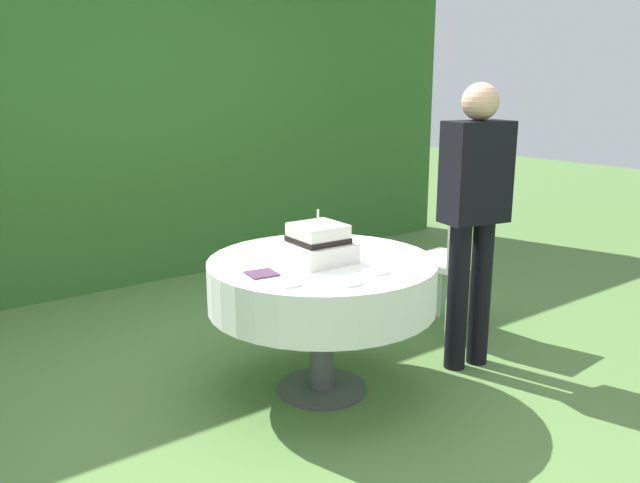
# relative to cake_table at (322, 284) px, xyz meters

# --- Properties ---
(ground_plane) EXTENTS (20.00, 20.00, 0.00)m
(ground_plane) POSITION_rel_cake_table_xyz_m (0.00, 0.00, -0.59)
(ground_plane) COLOR #547A3D
(foliage_hedge) EXTENTS (6.52, 0.41, 2.90)m
(foliage_hedge) POSITION_rel_cake_table_xyz_m (0.00, 2.57, 0.86)
(foliage_hedge) COLOR #336628
(foliage_hedge) RESTS_ON ground_plane
(cake_table) EXTENTS (1.17, 1.17, 0.72)m
(cake_table) POSITION_rel_cake_table_xyz_m (0.00, 0.00, 0.00)
(cake_table) COLOR #4C4C51
(cake_table) RESTS_ON ground_plane
(wedding_cake) EXTENTS (0.33, 0.32, 0.27)m
(wedding_cake) POSITION_rel_cake_table_xyz_m (-0.03, -0.01, 0.22)
(wedding_cake) COLOR white
(wedding_cake) RESTS_ON cake_table
(serving_plate_near) EXTENTS (0.13, 0.13, 0.01)m
(serving_plate_near) POSITION_rel_cake_table_xyz_m (0.07, -0.33, 0.13)
(serving_plate_near) COLOR white
(serving_plate_near) RESTS_ON cake_table
(serving_plate_far) EXTENTS (0.12, 0.12, 0.01)m
(serving_plate_far) POSITION_rel_cake_table_xyz_m (-0.37, -0.24, 0.13)
(serving_plate_far) COLOR white
(serving_plate_far) RESTS_ON cake_table
(serving_plate_left) EXTENTS (0.13, 0.13, 0.01)m
(serving_plate_left) POSITION_rel_cake_table_xyz_m (-0.14, -0.39, 0.13)
(serving_plate_left) COLOR white
(serving_plate_left) RESTS_ON cake_table
(serving_plate_right) EXTENTS (0.12, 0.12, 0.01)m
(serving_plate_right) POSITION_rel_cake_table_xyz_m (-0.13, 0.28, 0.13)
(serving_plate_right) COLOR white
(serving_plate_right) RESTS_ON cake_table
(napkin_stack) EXTENTS (0.15, 0.15, 0.01)m
(napkin_stack) POSITION_rel_cake_table_xyz_m (-0.38, -0.03, 0.13)
(napkin_stack) COLOR #4C2D47
(napkin_stack) RESTS_ON cake_table
(garden_chair) EXTENTS (0.43, 0.43, 0.89)m
(garden_chair) POSITION_rel_cake_table_xyz_m (1.18, 0.14, -0.05)
(garden_chair) COLOR white
(garden_chair) RESTS_ON ground_plane
(standing_person) EXTENTS (0.39, 0.27, 1.60)m
(standing_person) POSITION_rel_cake_table_xyz_m (0.86, -0.25, 0.34)
(standing_person) COLOR black
(standing_person) RESTS_ON ground_plane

